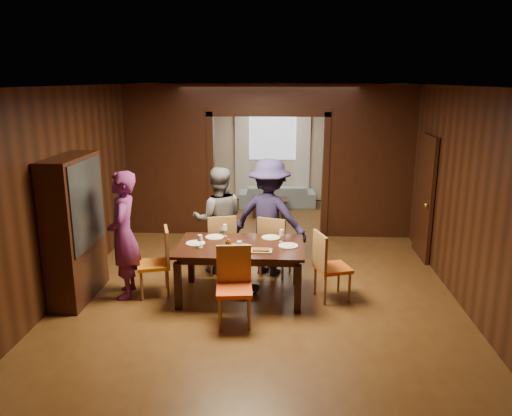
# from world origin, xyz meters

# --- Properties ---
(floor) EXTENTS (9.00, 9.00, 0.00)m
(floor) POSITION_xyz_m (0.00, 0.00, 0.00)
(floor) COLOR #543217
(floor) RESTS_ON ground
(ceiling) EXTENTS (5.50, 9.00, 0.02)m
(ceiling) POSITION_xyz_m (0.00, 0.00, 2.90)
(ceiling) COLOR silver
(ceiling) RESTS_ON room_walls
(room_walls) EXTENTS (5.52, 9.01, 2.90)m
(room_walls) POSITION_xyz_m (0.00, 1.89, 1.51)
(room_walls) COLOR black
(room_walls) RESTS_ON floor
(person_purple) EXTENTS (0.54, 0.72, 1.79)m
(person_purple) POSITION_xyz_m (-1.89, -1.41, 0.90)
(person_purple) COLOR #5D2059
(person_purple) RESTS_ON floor
(person_grey) EXTENTS (0.91, 0.76, 1.68)m
(person_grey) POSITION_xyz_m (-0.70, -0.38, 0.84)
(person_grey) COLOR #585960
(person_grey) RESTS_ON floor
(person_navy) EXTENTS (1.34, 1.05, 1.83)m
(person_navy) POSITION_xyz_m (0.11, -0.43, 0.91)
(person_navy) COLOR #1D193F
(person_navy) RESTS_ON floor
(sofa) EXTENTS (1.88, 0.86, 0.53)m
(sofa) POSITION_xyz_m (0.13, 3.85, 0.27)
(sofa) COLOR #849EAD
(sofa) RESTS_ON floor
(serving_bowl) EXTENTS (0.32, 0.32, 0.08)m
(serving_bowl) POSITION_xyz_m (-0.16, -1.24, 0.80)
(serving_bowl) COLOR black
(serving_bowl) RESTS_ON dining_table
(dining_table) EXTENTS (1.74, 1.08, 0.76)m
(dining_table) POSITION_xyz_m (-0.26, -1.34, 0.38)
(dining_table) COLOR black
(dining_table) RESTS_ON floor
(coffee_table) EXTENTS (0.80, 0.50, 0.40)m
(coffee_table) POSITION_xyz_m (-0.01, 2.95, 0.20)
(coffee_table) COLOR black
(coffee_table) RESTS_ON floor
(chair_left) EXTENTS (0.55, 0.55, 0.97)m
(chair_left) POSITION_xyz_m (-1.50, -1.36, 0.48)
(chair_left) COLOR #C66412
(chair_left) RESTS_ON floor
(chair_right) EXTENTS (0.56, 0.56, 0.97)m
(chair_right) POSITION_xyz_m (1.02, -1.34, 0.48)
(chair_right) COLOR #C35112
(chair_right) RESTS_ON floor
(chair_far_l) EXTENTS (0.55, 0.55, 0.97)m
(chair_far_l) POSITION_xyz_m (-0.66, -0.45, 0.48)
(chair_far_l) COLOR orange
(chair_far_l) RESTS_ON floor
(chair_far_r) EXTENTS (0.56, 0.56, 0.97)m
(chair_far_r) POSITION_xyz_m (0.21, -0.51, 0.48)
(chair_far_r) COLOR #DD4D14
(chair_far_r) RESTS_ON floor
(chair_near) EXTENTS (0.49, 0.49, 0.97)m
(chair_near) POSITION_xyz_m (-0.27, -2.17, 0.48)
(chair_near) COLOR #E04715
(chair_near) RESTS_ON floor
(hutch) EXTENTS (0.40, 1.20, 2.00)m
(hutch) POSITION_xyz_m (-2.53, -1.50, 1.00)
(hutch) COLOR black
(hutch) RESTS_ON floor
(door_right) EXTENTS (0.06, 0.90, 2.10)m
(door_right) POSITION_xyz_m (2.70, 0.50, 1.05)
(door_right) COLOR black
(door_right) RESTS_ON floor
(window_far) EXTENTS (1.20, 0.03, 1.30)m
(window_far) POSITION_xyz_m (0.00, 4.44, 1.70)
(window_far) COLOR silver
(window_far) RESTS_ON back_wall
(curtain_left) EXTENTS (0.35, 0.06, 2.40)m
(curtain_left) POSITION_xyz_m (-0.75, 4.40, 1.25)
(curtain_left) COLOR white
(curtain_left) RESTS_ON back_wall
(curtain_right) EXTENTS (0.35, 0.06, 2.40)m
(curtain_right) POSITION_xyz_m (0.75, 4.40, 1.25)
(curtain_right) COLOR white
(curtain_right) RESTS_ON back_wall
(plate_left) EXTENTS (0.27, 0.27, 0.01)m
(plate_left) POSITION_xyz_m (-0.90, -1.32, 0.77)
(plate_left) COLOR silver
(plate_left) RESTS_ON dining_table
(plate_far_l) EXTENTS (0.27, 0.27, 0.01)m
(plate_far_l) POSITION_xyz_m (-0.67, -1.02, 0.77)
(plate_far_l) COLOR silver
(plate_far_l) RESTS_ON dining_table
(plate_far_r) EXTENTS (0.27, 0.27, 0.01)m
(plate_far_r) POSITION_xyz_m (0.15, -0.99, 0.77)
(plate_far_r) COLOR silver
(plate_far_r) RESTS_ON dining_table
(plate_right) EXTENTS (0.27, 0.27, 0.01)m
(plate_right) POSITION_xyz_m (0.40, -1.34, 0.77)
(plate_right) COLOR silver
(plate_right) RESTS_ON dining_table
(plate_near) EXTENTS (0.27, 0.27, 0.01)m
(plate_near) POSITION_xyz_m (-0.23, -1.64, 0.77)
(plate_near) COLOR silver
(plate_near) RESTS_ON dining_table
(platter_a) EXTENTS (0.30, 0.20, 0.04)m
(platter_a) POSITION_xyz_m (-0.29, -1.43, 0.78)
(platter_a) COLOR gray
(platter_a) RESTS_ON dining_table
(platter_b) EXTENTS (0.30, 0.20, 0.04)m
(platter_b) POSITION_xyz_m (0.03, -1.58, 0.78)
(platter_b) COLOR gray
(platter_b) RESTS_ON dining_table
(wineglass_left) EXTENTS (0.08, 0.08, 0.18)m
(wineglass_left) POSITION_xyz_m (-0.80, -1.48, 0.85)
(wineglass_left) COLOR silver
(wineglass_left) RESTS_ON dining_table
(wineglass_far) EXTENTS (0.08, 0.08, 0.18)m
(wineglass_far) POSITION_xyz_m (-0.53, -0.95, 0.85)
(wineglass_far) COLOR white
(wineglass_far) RESTS_ON dining_table
(wineglass_right) EXTENTS (0.08, 0.08, 0.18)m
(wineglass_right) POSITION_xyz_m (0.30, -1.16, 0.85)
(wineglass_right) COLOR silver
(wineglass_right) RESTS_ON dining_table
(tumbler) EXTENTS (0.07, 0.07, 0.14)m
(tumbler) POSITION_xyz_m (-0.25, -1.60, 0.83)
(tumbler) COLOR silver
(tumbler) RESTS_ON dining_table
(condiment_jar) EXTENTS (0.08, 0.08, 0.11)m
(condiment_jar) POSITION_xyz_m (-0.42, -1.43, 0.82)
(condiment_jar) COLOR #4E2A12
(condiment_jar) RESTS_ON dining_table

